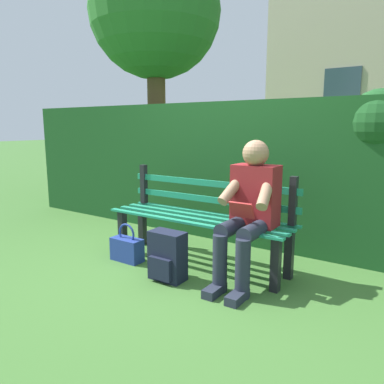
{
  "coord_description": "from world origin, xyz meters",
  "views": [
    {
      "loc": [
        -1.83,
        2.82,
        1.31
      ],
      "look_at": [
        0.0,
        0.1,
        0.72
      ],
      "focal_mm": 34.36,
      "sensor_mm": 36.0,
      "label": 1
    }
  ],
  "objects_px": {
    "tree": "(153,18)",
    "handbag": "(127,248)",
    "backpack": "(167,256)",
    "park_bench": "(201,218)",
    "person_seated": "(249,208)"
  },
  "relations": [
    {
      "from": "park_bench",
      "to": "person_seated",
      "type": "relative_size",
      "value": 1.53
    },
    {
      "from": "backpack",
      "to": "tree",
      "type": "bearing_deg",
      "value": -49.04
    },
    {
      "from": "person_seated",
      "to": "handbag",
      "type": "bearing_deg",
      "value": 10.16
    },
    {
      "from": "person_seated",
      "to": "backpack",
      "type": "xyz_separation_m",
      "value": [
        0.59,
        0.35,
        -0.43
      ]
    },
    {
      "from": "park_bench",
      "to": "tree",
      "type": "bearing_deg",
      "value": -43.31
    },
    {
      "from": "park_bench",
      "to": "person_seated",
      "type": "height_order",
      "value": "person_seated"
    },
    {
      "from": "tree",
      "to": "backpack",
      "type": "height_order",
      "value": "tree"
    },
    {
      "from": "park_bench",
      "to": "backpack",
      "type": "xyz_separation_m",
      "value": [
        0.02,
        0.51,
        -0.23
      ]
    },
    {
      "from": "park_bench",
      "to": "handbag",
      "type": "distance_m",
      "value": 0.8
    },
    {
      "from": "backpack",
      "to": "handbag",
      "type": "xyz_separation_m",
      "value": [
        0.61,
        -0.13,
        -0.08
      ]
    },
    {
      "from": "person_seated",
      "to": "handbag",
      "type": "height_order",
      "value": "person_seated"
    },
    {
      "from": "tree",
      "to": "handbag",
      "type": "bearing_deg",
      "value": 124.68
    },
    {
      "from": "tree",
      "to": "backpack",
      "type": "bearing_deg",
      "value": 130.96
    },
    {
      "from": "park_bench",
      "to": "backpack",
      "type": "height_order",
      "value": "park_bench"
    },
    {
      "from": "tree",
      "to": "handbag",
      "type": "relative_size",
      "value": 11.57
    }
  ]
}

